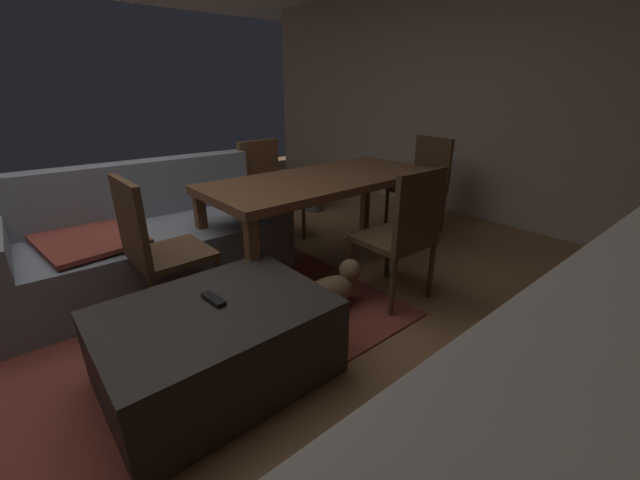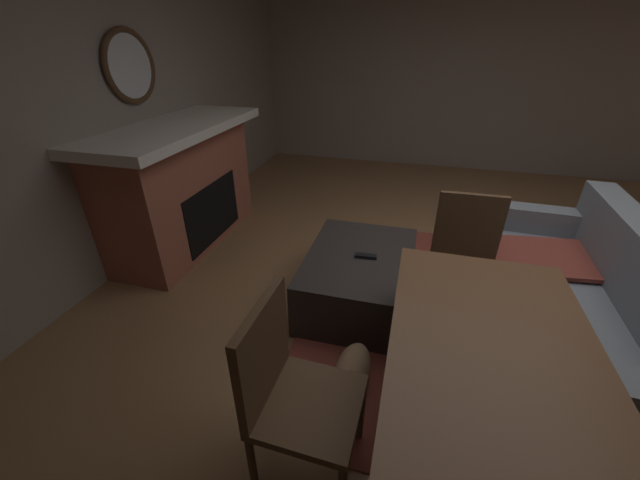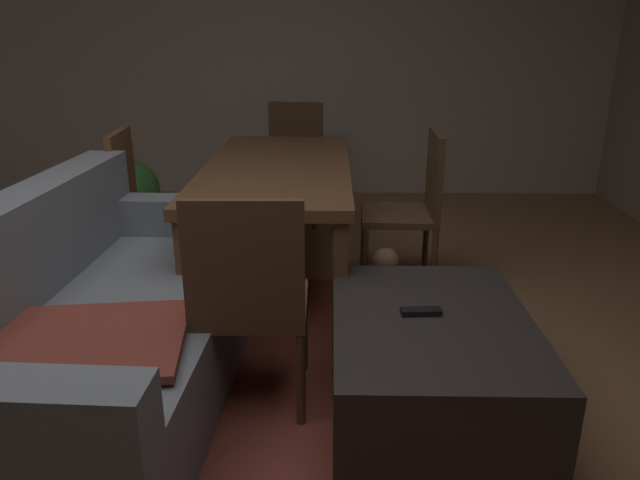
% 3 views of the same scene
% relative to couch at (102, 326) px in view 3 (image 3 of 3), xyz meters
% --- Properties ---
extents(floor, '(8.76, 8.76, 0.00)m').
position_rel_couch_xyz_m(floor, '(-0.27, -0.45, -0.31)').
color(floor, olive).
extents(wall_right_window_side, '(0.12, 6.58, 2.54)m').
position_rel_couch_xyz_m(wall_right_window_side, '(3.38, -0.45, 0.96)').
color(wall_right_window_side, '#B2A59B').
rests_on(wall_right_window_side, ground).
extents(area_rug, '(2.60, 2.00, 0.01)m').
position_rel_couch_xyz_m(area_rug, '(-0.11, -0.71, -0.30)').
color(area_rug, brown).
rests_on(area_rug, ground).
extents(couch, '(2.00, 1.02, 0.86)m').
position_rel_couch_xyz_m(couch, '(0.00, 0.00, 0.00)').
color(couch, slate).
rests_on(couch, ground).
extents(ottoman_coffee_table, '(1.06, 0.78, 0.42)m').
position_rel_couch_xyz_m(ottoman_coffee_table, '(-0.11, -1.36, -0.10)').
color(ottoman_coffee_table, '#2D2826').
rests_on(ottoman_coffee_table, ground).
extents(tv_remote, '(0.06, 0.16, 0.02)m').
position_rel_couch_xyz_m(tv_remote, '(-0.09, -1.32, 0.13)').
color(tv_remote, black).
rests_on(tv_remote, ottoman_coffee_table).
extents(dining_table, '(1.88, 0.84, 0.74)m').
position_rel_couch_xyz_m(dining_table, '(1.20, -0.65, 0.36)').
color(dining_table, brown).
rests_on(dining_table, ground).
extents(dining_chair_east, '(0.48, 0.48, 0.93)m').
position_rel_couch_xyz_m(dining_chair_east, '(2.54, -0.66, 0.22)').
color(dining_chair_east, '#513823').
rests_on(dining_chair_east, ground).
extents(dining_chair_west, '(0.45, 0.45, 0.93)m').
position_rel_couch_xyz_m(dining_chair_west, '(-0.13, -0.65, 0.22)').
color(dining_chair_west, '#513823').
rests_on(dining_chair_west, ground).
extents(dining_chair_north, '(0.47, 0.47, 0.93)m').
position_rel_couch_xyz_m(dining_chair_north, '(1.20, 0.16, 0.22)').
color(dining_chair_north, brown).
rests_on(dining_chair_north, ground).
extents(dining_chair_south, '(0.45, 0.45, 0.93)m').
position_rel_couch_xyz_m(dining_chair_south, '(1.20, -1.46, 0.22)').
color(dining_chair_south, '#513823').
rests_on(dining_chair_south, ground).
extents(potted_plant, '(0.40, 0.40, 0.56)m').
position_rel_couch_xyz_m(potted_plant, '(2.09, 0.54, 0.01)').
color(potted_plant, '#474C51').
rests_on(potted_plant, ground).
extents(small_dog, '(0.46, 0.23, 0.28)m').
position_rel_couch_xyz_m(small_dog, '(0.75, -1.26, -0.14)').
color(small_dog, '#8C6B4C').
rests_on(small_dog, ground).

